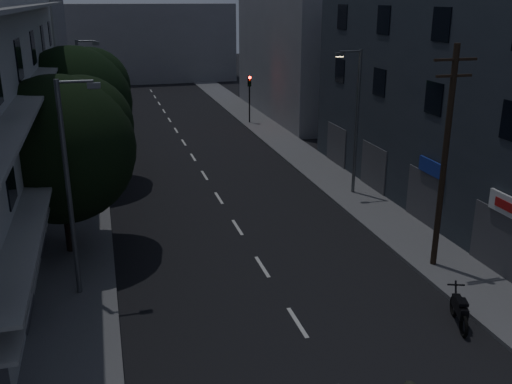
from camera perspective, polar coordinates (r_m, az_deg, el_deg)
name	(u,v)px	position (r m, az deg, el deg)	size (l,w,h in m)	color
ground	(203,173)	(36.94, -5.31, 1.89)	(160.00, 160.00, 0.00)	black
sidewalk_left	(82,181)	(36.47, -16.99, 1.02)	(3.00, 90.00, 0.15)	#565659
sidewalk_right	(312,164)	(38.84, 5.65, 2.84)	(3.00, 90.00, 0.15)	#565659
lane_markings	(188,149)	(42.88, -6.80, 4.24)	(0.15, 60.50, 0.01)	beige
building_right	(481,110)	(30.29, 21.59, 7.60)	(6.19, 28.00, 11.00)	#282E36
building_far_left	(27,29)	(58.22, -21.96, 14.87)	(6.00, 20.00, 16.00)	slate
building_far_right	(295,45)	(55.02, 3.97, 14.41)	(6.00, 20.00, 13.00)	slate
building_far_end	(142,43)	(80.27, -11.31, 14.42)	(24.00, 8.00, 10.00)	slate
tree_near	(62,144)	(25.19, -18.84, 4.60)	(6.23, 6.23, 7.69)	black
tree_mid	(75,99)	(34.78, -17.61, 8.84)	(6.57, 6.57, 8.08)	black
tree_far	(76,84)	(45.39, -17.60, 10.24)	(5.74, 5.74, 7.10)	black
traffic_signal_far_right	(250,89)	(50.88, -0.65, 10.24)	(0.28, 0.37, 4.10)	black
traffic_signal_far_left	(95,94)	(50.41, -15.78, 9.46)	(0.28, 0.37, 4.10)	black
street_lamp_left_near	(71,180)	(21.27, -18.03, 1.15)	(1.51, 0.25, 8.00)	#595C61
street_lamp_right	(355,115)	(32.05, 9.89, 7.55)	(1.51, 0.25, 8.00)	#56595E
street_lamp_left_far	(83,94)	(40.35, -16.88, 9.32)	(1.51, 0.25, 8.00)	#5C5E64
utility_pole	(445,155)	(23.66, 18.38, 3.53)	(1.80, 0.24, 9.00)	black
motorcycle	(459,311)	(21.20, 19.67, -11.12)	(0.94, 2.01, 1.34)	black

